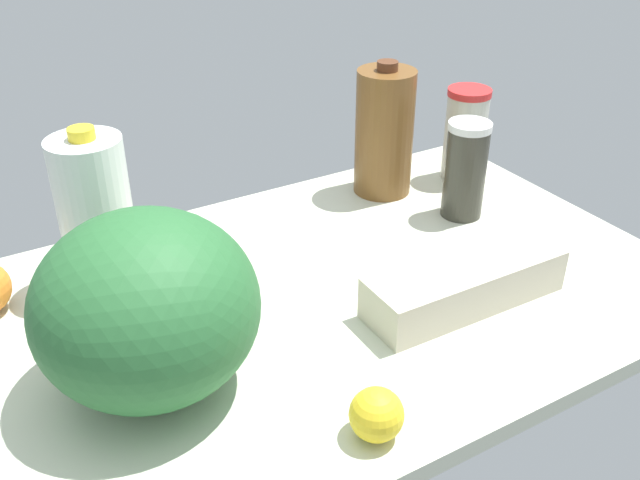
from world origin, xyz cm
name	(u,v)px	position (x,y,z in cm)	size (l,w,h in cm)	color
countertop	(320,300)	(0.00, 0.00, 1.50)	(120.00, 76.00, 3.00)	beige
milk_jug	(96,215)	(-29.36, 20.33, 16.09)	(11.64, 11.64, 27.74)	white
egg_carton	(465,284)	(18.38, -14.18, 6.59)	(33.64, 10.51, 7.19)	beige
shaker_bottle	(465,170)	(37.67, 9.33, 12.61)	(8.16, 8.16, 19.15)	#35342B
chocolate_milk_jug	(384,132)	(30.38, 26.11, 15.92)	(11.78, 11.78, 27.41)	brown
tumbler_cup	(465,134)	(48.74, 22.46, 12.98)	(9.01, 9.01, 19.89)	beige
watermelon	(147,307)	(-30.40, -7.46, 15.73)	(29.65, 29.65, 25.46)	#2A6633
lemon_near_front	(376,415)	(-10.00, -30.87, 6.49)	(6.99, 6.99, 6.99)	yellow
orange_far_back	(183,255)	(-17.32, 15.83, 7.16)	(8.33, 8.33, 8.33)	orange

